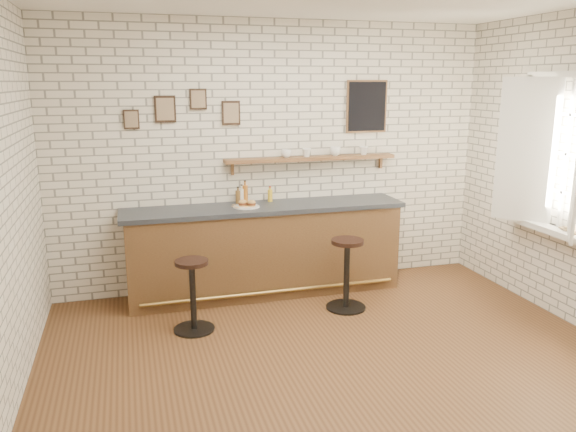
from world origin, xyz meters
name	(u,v)px	position (x,y,z in m)	size (l,w,h in m)	color
ground	(335,358)	(0.00, 0.00, 0.00)	(5.00, 5.00, 0.00)	brown
bar_counter	(265,249)	(-0.20, 1.70, 0.51)	(3.10, 0.65, 1.01)	brown
sandwich_plate	(246,207)	(-0.41, 1.67, 1.02)	(0.28, 0.28, 0.01)	white
ciabatta_sandwich	(247,203)	(-0.40, 1.67, 1.05)	(0.21, 0.15, 0.06)	tan
potato_chips	(244,206)	(-0.43, 1.67, 1.02)	(0.25, 0.19, 0.00)	#DFA34E
bitters_bottle_brown	(238,197)	(-0.46, 1.89, 1.09)	(0.06, 0.06, 0.19)	brown
bitters_bottle_white	(242,196)	(-0.42, 1.89, 1.10)	(0.05, 0.05, 0.21)	silver
bitters_bottle_amber	(245,194)	(-0.38, 1.89, 1.11)	(0.06, 0.06, 0.26)	#A35B1A
condiment_bottle_yellow	(270,195)	(-0.09, 1.89, 1.08)	(0.05, 0.05, 0.17)	gold
bar_stool_left	(193,293)	(-1.10, 0.92, 0.38)	(0.39, 0.39, 0.70)	black
bar_stool_right	(347,272)	(0.50, 1.01, 0.40)	(0.43, 0.43, 0.75)	black
wall_shelf	(311,159)	(0.40, 1.90, 1.48)	(2.00, 0.18, 0.18)	brown
shelf_cup_a	(286,154)	(0.10, 1.90, 1.55)	(0.12, 0.12, 0.09)	white
shelf_cup_b	(307,153)	(0.34, 1.90, 1.55)	(0.10, 0.10, 0.10)	white
shelf_cup_c	(335,151)	(0.69, 1.90, 1.55)	(0.13, 0.13, 0.10)	white
shelf_cup_d	(364,151)	(1.04, 1.90, 1.55)	(0.10, 0.10, 0.10)	white
back_wall_decor	(295,108)	(0.23, 1.98, 2.05)	(2.96, 0.02, 0.56)	black
window_sill	(553,230)	(2.40, 0.30, 0.90)	(0.20, 1.35, 0.06)	white
casement_window	(558,155)	(2.36, 0.30, 1.65)	(0.40, 1.30, 1.56)	white
book_lower	(566,231)	(2.38, 0.11, 0.94)	(0.18, 0.24, 0.02)	tan
book_upper	(569,229)	(2.38, 0.08, 0.96)	(0.15, 0.20, 0.02)	tan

